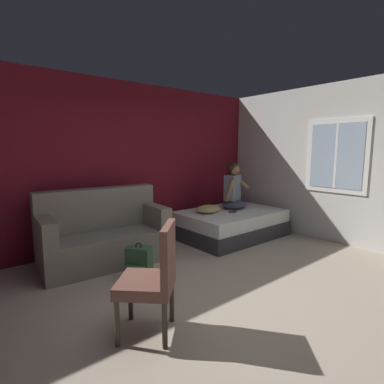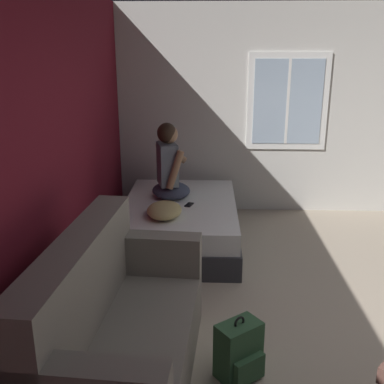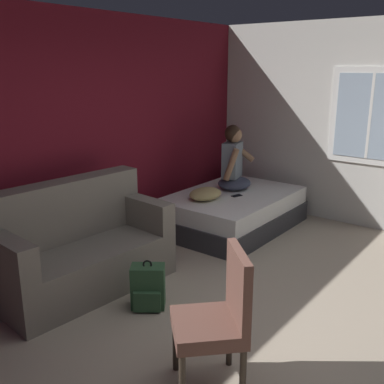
{
  "view_description": "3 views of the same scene",
  "coord_description": "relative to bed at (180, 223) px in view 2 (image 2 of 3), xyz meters",
  "views": [
    {
      "loc": [
        -2.04,
        -1.97,
        1.6
      ],
      "look_at": [
        0.64,
        1.29,
        0.99
      ],
      "focal_mm": 28.0,
      "sensor_mm": 36.0,
      "label": 1
    },
    {
      "loc": [
        -2.87,
        1.42,
        2.15
      ],
      "look_at": [
        0.88,
        1.56,
        0.94
      ],
      "focal_mm": 42.0,
      "sensor_mm": 36.0,
      "label": 2
    },
    {
      "loc": [
        -2.93,
        -1.36,
        2.12
      ],
      "look_at": [
        0.81,
        1.56,
        0.78
      ],
      "focal_mm": 42.0,
      "sensor_mm": 36.0,
      "label": 3
    }
  ],
  "objects": [
    {
      "name": "backpack",
      "position": [
        -2.22,
        -0.54,
        -0.04
      ],
      "size": [
        0.35,
        0.35,
        0.46
      ],
      "color": "#2D5133",
      "rests_on": "ground"
    },
    {
      "name": "bed",
      "position": [
        0.0,
        0.0,
        0.0
      ],
      "size": [
        1.9,
        1.3,
        0.48
      ],
      "color": "#2D2D33",
      "rests_on": "ground"
    },
    {
      "name": "cell_phone",
      "position": [
        -0.08,
        -0.11,
        0.25
      ],
      "size": [
        0.16,
        0.11,
        0.01
      ],
      "primitive_type": "cube",
      "rotation": [
        0.0,
        0.0,
        4.39
      ],
      "color": "black",
      "rests_on": "bed"
    },
    {
      "name": "wall_back_accent",
      "position": [
        -1.92,
        0.96,
        1.11
      ],
      "size": [
        11.12,
        0.16,
        2.7
      ],
      "primitive_type": "cube",
      "color": "maroon",
      "rests_on": "ground"
    },
    {
      "name": "person_seated",
      "position": [
        0.2,
        0.13,
        0.6
      ],
      "size": [
        0.62,
        0.56,
        0.88
      ],
      "color": "#383D51",
      "rests_on": "bed"
    },
    {
      "name": "throw_pillow",
      "position": [
        -0.44,
        0.13,
        0.31
      ],
      "size": [
        0.49,
        0.37,
        0.14
      ],
      "primitive_type": "ellipsoid",
      "rotation": [
        0.0,
        0.0,
        0.02
      ],
      "color": "tan",
      "rests_on": "bed"
    },
    {
      "name": "couch",
      "position": [
        -2.32,
        0.27,
        0.16
      ],
      "size": [
        1.76,
        0.94,
        1.04
      ],
      "color": "slate",
      "rests_on": "ground"
    },
    {
      "name": "wall_side_with_window",
      "position": [
        1.21,
        -1.73,
        1.12
      ],
      "size": [
        0.19,
        6.62,
        2.7
      ],
      "color": "silver",
      "rests_on": "ground"
    }
  ]
}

